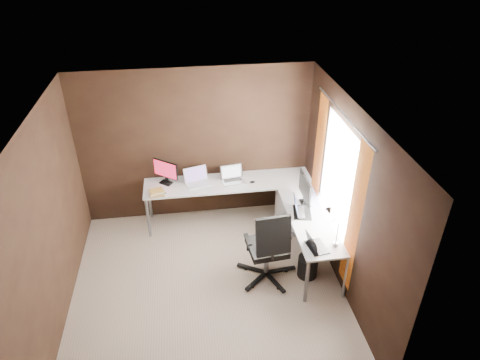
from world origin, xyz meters
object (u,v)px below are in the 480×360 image
at_px(laptop_silver, 232,177).
at_px(office_chair, 267,259).
at_px(drawer_pedestal, 291,212).
at_px(monitor_left, 166,171).
at_px(laptop_white, 197,180).
at_px(laptop_black_small, 315,245).
at_px(wastebasket, 308,266).
at_px(monitor_right, 305,189).
at_px(book_stack, 157,192).
at_px(desk_lamp, 332,222).
at_px(laptop_black_big, 300,210).

height_order(laptop_silver, office_chair, office_chair).
bearing_deg(drawer_pedestal, monitor_left, 166.40).
relative_size(drawer_pedestal, laptop_white, 1.39).
bearing_deg(laptop_white, laptop_black_small, -67.89).
distance_m(office_chair, wastebasket, 0.60).
bearing_deg(monitor_right, book_stack, 75.99).
height_order(laptop_black_small, book_stack, laptop_black_small).
bearing_deg(desk_lamp, book_stack, 154.33).
height_order(laptop_white, laptop_silver, laptop_white).
bearing_deg(desk_lamp, laptop_silver, 128.90).
distance_m(monitor_right, laptop_white, 1.71).
bearing_deg(office_chair, monitor_right, 39.79).
relative_size(monitor_right, laptop_white, 1.26).
bearing_deg(desk_lamp, drawer_pedestal, 103.90).
distance_m(drawer_pedestal, office_chair, 1.22).
xyz_separation_m(monitor_left, office_chair, (1.33, -1.53, -0.61)).
bearing_deg(laptop_silver, wastebasket, -68.27).
height_order(monitor_left, laptop_black_small, monitor_left).
bearing_deg(laptop_black_small, monitor_left, 36.08).
bearing_deg(monitor_left, laptop_black_big, 7.31).
relative_size(monitor_left, laptop_black_big, 0.99).
xyz_separation_m(laptop_silver, book_stack, (-1.18, -0.25, -0.02)).
bearing_deg(laptop_silver, monitor_left, 168.00).
distance_m(drawer_pedestal, desk_lamp, 1.52).
xyz_separation_m(drawer_pedestal, wastebasket, (-0.03, -1.10, -0.14)).
height_order(monitor_right, laptop_black_small, monitor_right).
xyz_separation_m(monitor_left, laptop_black_small, (1.86, -1.84, -0.17)).
bearing_deg(wastebasket, laptop_black_big, 93.23).
height_order(drawer_pedestal, office_chair, office_chair).
distance_m(monitor_right, desk_lamp, 0.91).
relative_size(monitor_left, book_stack, 1.50).
relative_size(monitor_left, wastebasket, 1.22).
bearing_deg(office_chair, wastebasket, -9.24).
height_order(monitor_right, laptop_white, monitor_right).
relative_size(laptop_black_small, wastebasket, 1.06).
relative_size(drawer_pedestal, office_chair, 0.52).
distance_m(desk_lamp, wastebasket, 0.95).
distance_m(laptop_black_small, book_stack, 2.52).
relative_size(monitor_right, desk_lamp, 1.01).
height_order(monitor_left, desk_lamp, desk_lamp).
xyz_separation_m(laptop_white, desk_lamp, (1.59, -1.69, 0.28)).
height_order(drawer_pedestal, laptop_black_big, laptop_black_big).
bearing_deg(book_stack, wastebasket, -31.47).
bearing_deg(drawer_pedestal, laptop_black_small, -92.70).
distance_m(monitor_right, laptop_black_big, 0.32).
height_order(laptop_silver, desk_lamp, desk_lamp).
distance_m(drawer_pedestal, monitor_right, 0.79).
distance_m(laptop_black_big, desk_lamp, 0.77).
bearing_deg(monitor_left, laptop_white, 28.40).
height_order(office_chair, wastebasket, office_chair).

